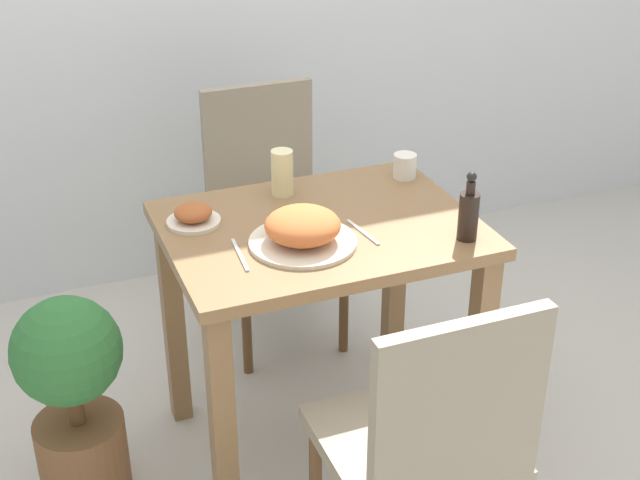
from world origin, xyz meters
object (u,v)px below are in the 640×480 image
object	(u,v)px
chair_far	(270,200)
potted_plant_left	(74,397)
juice_glass	(282,173)
sauce_bottle	(469,213)
chair_near	(431,441)
side_plate	(193,216)
food_plate	(303,229)
drink_cup	(405,166)

from	to	relation	value
chair_far	potted_plant_left	xyz separation A→B (m)	(-0.79, -0.67, -0.16)
juice_glass	sauce_bottle	xyz separation A→B (m)	(0.36, -0.45, 0.01)
chair_near	side_plate	size ratio (longest dim) A/B	6.06
side_plate	food_plate	bearing A→B (deg)	-43.14
chair_near	food_plate	size ratio (longest dim) A/B	3.16
chair_far	juice_glass	xyz separation A→B (m)	(-0.11, -0.45, 0.31)
chair_near	food_plate	world-z (taller)	chair_near
sauce_bottle	drink_cup	bearing A→B (deg)	86.55
chair_far	drink_cup	world-z (taller)	chair_far
chair_near	sauce_bottle	bearing A→B (deg)	-126.29
side_plate	potted_plant_left	bearing A→B (deg)	-162.52
potted_plant_left	sauce_bottle	bearing A→B (deg)	-12.42
chair_near	side_plate	bearing A→B (deg)	-67.79
juice_glass	sauce_bottle	bearing A→B (deg)	-50.83
food_plate	juice_glass	bearing A→B (deg)	80.21
sauce_bottle	potted_plant_left	size ratio (longest dim) A/B	0.30
chair_near	potted_plant_left	bearing A→B (deg)	-43.31
side_plate	sauce_bottle	world-z (taller)	sauce_bottle
chair_near	drink_cup	size ratio (longest dim) A/B	12.02
chair_far	sauce_bottle	world-z (taller)	sauce_bottle
chair_near	sauce_bottle	distance (m)	0.64
food_plate	side_plate	world-z (taller)	food_plate
side_plate	juice_glass	world-z (taller)	juice_glass
side_plate	drink_cup	xyz separation A→B (m)	(0.68, 0.07, 0.01)
food_plate	side_plate	distance (m)	0.33
drink_cup	juice_glass	xyz separation A→B (m)	(-0.39, 0.02, 0.03)
chair_near	chair_far	size ratio (longest dim) A/B	1.00
chair_near	chair_far	bearing A→B (deg)	-93.03
drink_cup	food_plate	bearing A→B (deg)	-146.51
chair_near	potted_plant_left	world-z (taller)	chair_near
side_plate	chair_near	bearing A→B (deg)	-67.79
juice_glass	potted_plant_left	size ratio (longest dim) A/B	0.21
chair_near	drink_cup	xyz separation A→B (m)	(0.35, 0.87, 0.28)
chair_far	side_plate	world-z (taller)	chair_far
drink_cup	sauce_bottle	xyz separation A→B (m)	(-0.03, -0.43, 0.04)
chair_far	drink_cup	distance (m)	0.62
chair_far	drink_cup	bearing A→B (deg)	-59.15
side_plate	chair_far	bearing A→B (deg)	53.81
juice_glass	sauce_bottle	size ratio (longest dim) A/B	0.71
side_plate	drink_cup	size ratio (longest dim) A/B	1.98
food_plate	drink_cup	size ratio (longest dim) A/B	3.80
juice_glass	potted_plant_left	distance (m)	0.86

